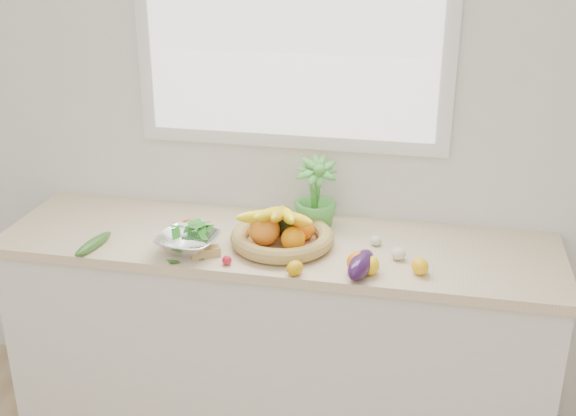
% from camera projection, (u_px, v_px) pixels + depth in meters
% --- Properties ---
extents(back_wall, '(4.50, 0.02, 2.70)m').
position_uv_depth(back_wall, '(292.00, 111.00, 2.99)').
color(back_wall, white).
rests_on(back_wall, ground).
extents(counter_cabinet, '(2.20, 0.58, 0.86)m').
position_uv_depth(counter_cabinet, '(278.00, 339.00, 3.07)').
color(counter_cabinet, silver).
rests_on(counter_cabinet, ground).
extents(countertop, '(2.24, 0.62, 0.04)m').
position_uv_depth(countertop, '(277.00, 244.00, 2.90)').
color(countertop, beige).
rests_on(countertop, counter_cabinet).
extents(window_frame, '(1.30, 0.03, 1.10)m').
position_uv_depth(window_frame, '(292.00, 13.00, 2.82)').
color(window_frame, white).
rests_on(window_frame, back_wall).
extents(window_pane, '(1.18, 0.01, 0.98)m').
position_uv_depth(window_pane, '(290.00, 14.00, 2.80)').
color(window_pane, white).
rests_on(window_pane, window_frame).
extents(orange_loose, '(0.10, 0.10, 0.08)m').
position_uv_depth(orange_loose, '(358.00, 263.00, 2.61)').
color(orange_loose, orange).
rests_on(orange_loose, countertop).
extents(lemon_a, '(0.08, 0.09, 0.07)m').
position_uv_depth(lemon_a, '(370.00, 265.00, 2.61)').
color(lemon_a, yellow).
rests_on(lemon_a, countertop).
extents(lemon_b, '(0.08, 0.09, 0.06)m').
position_uv_depth(lemon_b, '(295.00, 268.00, 2.60)').
color(lemon_b, '#DBA10B').
rests_on(lemon_b, countertop).
extents(lemon_c, '(0.09, 0.09, 0.06)m').
position_uv_depth(lemon_c, '(420.00, 266.00, 2.61)').
color(lemon_c, '#FFB80D').
rests_on(lemon_c, countertop).
extents(apple, '(0.08, 0.08, 0.07)m').
position_uv_depth(apple, '(189.00, 228.00, 2.90)').
color(apple, red).
rests_on(apple, countertop).
extents(ginger, '(0.12, 0.09, 0.04)m').
position_uv_depth(ginger, '(205.00, 252.00, 2.75)').
color(ginger, tan).
rests_on(ginger, countertop).
extents(garlic_a, '(0.07, 0.07, 0.05)m').
position_uv_depth(garlic_a, '(398.00, 254.00, 2.72)').
color(garlic_a, beige).
rests_on(garlic_a, countertop).
extents(garlic_b, '(0.05, 0.05, 0.04)m').
position_uv_depth(garlic_b, '(376.00, 241.00, 2.84)').
color(garlic_b, silver).
rests_on(garlic_b, countertop).
extents(garlic_c, '(0.07, 0.07, 0.04)m').
position_uv_depth(garlic_c, '(365.00, 263.00, 2.65)').
color(garlic_c, beige).
rests_on(garlic_c, countertop).
extents(eggplant, '(0.11, 0.22, 0.08)m').
position_uv_depth(eggplant, '(361.00, 265.00, 2.60)').
color(eggplant, '#2C103B').
rests_on(eggplant, countertop).
extents(cucumber, '(0.08, 0.23, 0.04)m').
position_uv_depth(cucumber, '(93.00, 244.00, 2.81)').
color(cucumber, '#1F5318').
rests_on(cucumber, countertop).
extents(radish, '(0.04, 0.04, 0.04)m').
position_uv_depth(radish, '(227.00, 260.00, 2.68)').
color(radish, red).
rests_on(radish, countertop).
extents(potted_herb, '(0.21, 0.21, 0.32)m').
position_uv_depth(potted_herb, '(315.00, 195.00, 2.95)').
color(potted_herb, green).
rests_on(potted_herb, countertop).
extents(fruit_basket, '(0.42, 0.42, 0.20)m').
position_uv_depth(fruit_basket, '(281.00, 232.00, 2.82)').
color(fruit_basket, tan).
rests_on(fruit_basket, countertop).
extents(colander_with_spinach, '(0.26, 0.26, 0.12)m').
position_uv_depth(colander_with_spinach, '(188.00, 238.00, 2.76)').
color(colander_with_spinach, silver).
rests_on(colander_with_spinach, countertop).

